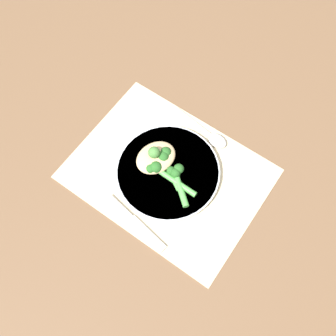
{
  "coord_description": "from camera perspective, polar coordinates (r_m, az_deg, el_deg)",
  "views": [
    {
      "loc": [
        -0.21,
        0.3,
        0.85
      ],
      "look_at": [
        0.0,
        0.0,
        0.03
      ],
      "focal_mm": 42.0,
      "sensor_mm": 36.0,
      "label": 1
    }
  ],
  "objects": [
    {
      "name": "pesto_dollop_primary",
      "position": [
        0.89,
        -2.03,
        2.27
      ],
      "size": [
        0.03,
        0.03,
        0.03
      ],
      "color": "#477F38",
      "rests_on": "chicken_fillet"
    },
    {
      "name": "ground_plane",
      "position": [
        0.93,
        -0.0,
        -0.84
      ],
      "size": [
        3.0,
        3.0,
        0.0
      ],
      "primitive_type": "plane",
      "color": "brown"
    },
    {
      "name": "knife",
      "position": [
        0.88,
        -4.87,
        -7.81
      ],
      "size": [
        0.18,
        0.04,
        0.01
      ],
      "rotation": [
        0.0,
        0.0,
        1.41
      ],
      "color": "silver",
      "rests_on": "placemat"
    },
    {
      "name": "spoon",
      "position": [
        0.97,
        6.36,
        4.56
      ],
      "size": [
        0.16,
        0.04,
        0.01
      ],
      "rotation": [
        0.0,
        0.0,
        1.44
      ],
      "color": "silver",
      "rests_on": "placemat"
    },
    {
      "name": "placemat",
      "position": [
        0.92,
        -0.0,
        -0.79
      ],
      "size": [
        0.44,
        0.33,
        0.0
      ],
      "color": "beige",
      "rests_on": "ground_plane"
    },
    {
      "name": "broccoli_stalk_right",
      "position": [
        0.91,
        -0.4,
        1.44
      ],
      "size": [
        0.09,
        0.07,
        0.03
      ],
      "rotation": [
        0.0,
        0.0,
        10.47
      ],
      "color": "#51A847",
      "rests_on": "plate"
    },
    {
      "name": "broccoli_stalk_rear",
      "position": [
        0.9,
        -1.17,
        -0.41
      ],
      "size": [
        0.13,
        0.04,
        0.03
      ],
      "rotation": [
        0.0,
        0.0,
        10.98
      ],
      "color": "#51A847",
      "rests_on": "plate"
    },
    {
      "name": "broccoli_stalk_left",
      "position": [
        0.89,
        1.33,
        -1.3
      ],
      "size": [
        0.09,
        0.08,
        0.02
      ],
      "rotation": [
        0.0,
        0.0,
        10.32
      ],
      "color": "#51A847",
      "rests_on": "plate"
    },
    {
      "name": "chicken_fillet",
      "position": [
        0.91,
        -1.77,
        1.52
      ],
      "size": [
        0.1,
        0.12,
        0.02
      ],
      "rotation": [
        0.0,
        0.0,
        7.54
      ],
      "color": "tan",
      "rests_on": "plate"
    },
    {
      "name": "plate",
      "position": [
        0.92,
        -0.0,
        -0.53
      ],
      "size": [
        0.24,
        0.24,
        0.01
      ],
      "color": "silver",
      "rests_on": "placemat"
    }
  ]
}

